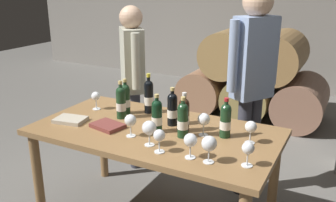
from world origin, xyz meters
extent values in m
cube|color=gray|center=(0.00, 4.20, 1.40)|extent=(10.00, 0.24, 2.80)
cylinder|color=#906548|center=(-0.63, 2.60, 0.30)|extent=(0.60, 0.90, 0.60)
cylinder|color=olive|center=(0.00, 2.60, 0.30)|extent=(0.60, 0.90, 0.60)
cylinder|color=#815C49|center=(0.63, 2.60, 0.30)|extent=(0.60, 0.90, 0.60)
cylinder|color=olive|center=(-0.32, 2.60, 0.85)|extent=(0.60, 0.90, 0.60)
cylinder|color=olive|center=(0.32, 2.60, 0.85)|extent=(0.60, 0.90, 0.60)
cube|color=olive|center=(0.00, 0.00, 0.74)|extent=(1.70, 0.90, 0.04)
cylinder|color=olive|center=(-0.77, -0.39, 0.36)|extent=(0.07, 0.07, 0.72)
cylinder|color=olive|center=(-0.77, 0.39, 0.36)|extent=(0.07, 0.07, 0.72)
cylinder|color=olive|center=(0.77, 0.39, 0.36)|extent=(0.07, 0.07, 0.72)
cylinder|color=#19381E|center=(0.48, 0.10, 0.85)|extent=(0.07, 0.07, 0.19)
sphere|color=#19381E|center=(0.48, 0.10, 0.96)|extent=(0.07, 0.07, 0.07)
cylinder|color=#19381E|center=(0.48, 0.10, 0.98)|extent=(0.03, 0.03, 0.06)
cylinder|color=#B21E23|center=(0.48, 0.10, 1.02)|extent=(0.03, 0.03, 0.02)
cylinder|color=silver|center=(0.48, 0.10, 0.85)|extent=(0.07, 0.07, 0.06)
cylinder|color=#19381E|center=(0.23, -0.02, 0.86)|extent=(0.07, 0.07, 0.19)
sphere|color=#19381E|center=(0.23, -0.02, 0.96)|extent=(0.07, 0.07, 0.07)
cylinder|color=#19381E|center=(0.23, -0.02, 0.98)|extent=(0.03, 0.03, 0.06)
cylinder|color=tan|center=(0.23, -0.02, 1.03)|extent=(0.03, 0.03, 0.02)
cylinder|color=silver|center=(0.23, -0.02, 0.85)|extent=(0.07, 0.07, 0.06)
cylinder|color=black|center=(0.04, -0.03, 0.85)|extent=(0.07, 0.07, 0.19)
sphere|color=black|center=(0.04, -0.03, 0.96)|extent=(0.07, 0.07, 0.07)
cylinder|color=black|center=(0.04, -0.03, 0.98)|extent=(0.03, 0.03, 0.06)
cylinder|color=tan|center=(0.04, -0.03, 1.02)|extent=(0.03, 0.03, 0.02)
cylinder|color=silver|center=(0.04, -0.03, 0.85)|extent=(0.07, 0.07, 0.06)
cylinder|color=#19381E|center=(-0.33, 0.08, 0.86)|extent=(0.07, 0.07, 0.20)
sphere|color=#19381E|center=(-0.33, 0.08, 0.97)|extent=(0.07, 0.07, 0.07)
cylinder|color=#19381E|center=(-0.33, 0.08, 0.99)|extent=(0.03, 0.03, 0.06)
cylinder|color=tan|center=(-0.33, 0.08, 1.04)|extent=(0.03, 0.03, 0.02)
cylinder|color=silver|center=(-0.33, 0.08, 0.85)|extent=(0.07, 0.07, 0.06)
cylinder|color=black|center=(0.19, 0.06, 0.86)|extent=(0.07, 0.07, 0.19)
sphere|color=black|center=(0.19, 0.06, 0.96)|extent=(0.07, 0.07, 0.07)
cylinder|color=black|center=(0.19, 0.06, 0.99)|extent=(0.03, 0.03, 0.06)
cylinder|color=silver|center=(0.19, 0.06, 1.03)|extent=(0.03, 0.03, 0.02)
cylinder|color=silver|center=(0.19, 0.06, 0.85)|extent=(0.07, 0.07, 0.06)
cylinder|color=black|center=(0.07, 0.13, 0.86)|extent=(0.07, 0.07, 0.20)
sphere|color=black|center=(0.07, 0.13, 0.96)|extent=(0.07, 0.07, 0.07)
cylinder|color=black|center=(0.07, 0.13, 0.99)|extent=(0.03, 0.03, 0.06)
cylinder|color=tan|center=(0.07, 0.13, 1.03)|extent=(0.03, 0.03, 0.02)
cylinder|color=silver|center=(0.07, 0.13, 0.85)|extent=(0.07, 0.07, 0.06)
cylinder|color=black|center=(-0.21, 0.28, 0.87)|extent=(0.07, 0.07, 0.22)
sphere|color=black|center=(-0.21, 0.28, 0.99)|extent=(0.07, 0.07, 0.07)
cylinder|color=black|center=(-0.21, 0.28, 1.01)|extent=(0.03, 0.03, 0.07)
cylinder|color=gold|center=(-0.21, 0.28, 1.06)|extent=(0.03, 0.03, 0.03)
cylinder|color=silver|center=(-0.21, 0.28, 0.86)|extent=(0.07, 0.07, 0.07)
cylinder|color=#19381E|center=(-0.36, 0.18, 0.86)|extent=(0.07, 0.07, 0.19)
sphere|color=#19381E|center=(-0.36, 0.18, 0.96)|extent=(0.07, 0.07, 0.07)
cylinder|color=#19381E|center=(-0.36, 0.18, 0.98)|extent=(0.03, 0.03, 0.06)
cylinder|color=tan|center=(-0.36, 0.18, 1.03)|extent=(0.03, 0.03, 0.02)
cylinder|color=silver|center=(-0.36, 0.18, 0.85)|extent=(0.07, 0.07, 0.06)
cylinder|color=white|center=(0.51, -0.28, 0.76)|extent=(0.06, 0.06, 0.00)
cylinder|color=white|center=(0.51, -0.28, 0.80)|extent=(0.01, 0.01, 0.07)
sphere|color=white|center=(0.51, -0.28, 0.88)|extent=(0.09, 0.09, 0.09)
cylinder|color=white|center=(0.34, 0.06, 0.76)|extent=(0.06, 0.06, 0.00)
cylinder|color=white|center=(0.34, 0.06, 0.80)|extent=(0.01, 0.01, 0.07)
sphere|color=white|center=(0.34, 0.06, 0.88)|extent=(0.08, 0.08, 0.08)
cylinder|color=white|center=(0.72, -0.22, 0.76)|extent=(0.06, 0.06, 0.00)
cylinder|color=white|center=(0.72, -0.22, 0.80)|extent=(0.01, 0.01, 0.07)
sphere|color=white|center=(0.72, -0.22, 0.87)|extent=(0.07, 0.07, 0.07)
cylinder|color=white|center=(0.20, -0.30, 0.76)|extent=(0.06, 0.06, 0.00)
cylinder|color=white|center=(0.20, -0.30, 0.80)|extent=(0.01, 0.01, 0.07)
sphere|color=white|center=(0.20, -0.30, 0.87)|extent=(0.07, 0.07, 0.07)
cylinder|color=white|center=(-0.08, -0.18, 0.76)|extent=(0.06, 0.06, 0.00)
cylinder|color=white|center=(-0.08, -0.18, 0.80)|extent=(0.01, 0.01, 0.07)
sphere|color=white|center=(-0.08, -0.18, 0.87)|extent=(0.08, 0.08, 0.08)
cylinder|color=white|center=(0.40, -0.28, 0.76)|extent=(0.06, 0.06, 0.00)
cylinder|color=white|center=(0.40, -0.28, 0.80)|extent=(0.01, 0.01, 0.07)
sphere|color=white|center=(0.40, -0.28, 0.87)|extent=(0.08, 0.08, 0.08)
cylinder|color=white|center=(0.65, 0.08, 0.76)|extent=(0.06, 0.06, 0.00)
cylinder|color=white|center=(0.65, 0.08, 0.80)|extent=(0.01, 0.01, 0.07)
sphere|color=white|center=(0.65, 0.08, 0.87)|extent=(0.08, 0.08, 0.08)
cylinder|color=white|center=(0.10, -0.24, 0.76)|extent=(0.06, 0.06, 0.00)
cylinder|color=white|center=(0.10, -0.24, 0.80)|extent=(0.01, 0.01, 0.07)
sphere|color=white|center=(0.10, -0.24, 0.88)|extent=(0.09, 0.09, 0.09)
cylinder|color=white|center=(-0.62, 0.15, 0.76)|extent=(0.06, 0.06, 0.00)
cylinder|color=white|center=(-0.62, 0.15, 0.80)|extent=(0.01, 0.01, 0.07)
sphere|color=white|center=(-0.62, 0.15, 0.87)|extent=(0.07, 0.07, 0.07)
cube|color=brown|center=(-0.31, -0.12, 0.77)|extent=(0.25, 0.20, 0.03)
cube|color=#B2A893|center=(-0.62, -0.16, 0.77)|extent=(0.24, 0.19, 0.03)
cylinder|color=#383842|center=(0.50, 0.80, 0.43)|extent=(0.11, 0.11, 0.85)
cylinder|color=#383842|center=(0.44, 0.70, 0.43)|extent=(0.11, 0.11, 0.85)
cube|color=#8499BC|center=(0.47, 0.75, 1.17)|extent=(0.32, 0.37, 0.64)
cylinder|color=#8499BC|center=(0.58, 0.93, 1.21)|extent=(0.08, 0.08, 0.54)
cylinder|color=#8499BC|center=(0.36, 0.57, 1.21)|extent=(0.08, 0.08, 0.54)
sphere|color=tan|center=(0.47, 0.75, 1.60)|extent=(0.23, 0.23, 0.23)
cylinder|color=#383842|center=(-0.68, 0.76, 0.38)|extent=(0.11, 0.11, 0.77)
cylinder|color=#383842|center=(-0.60, 0.68, 0.38)|extent=(0.11, 0.11, 0.77)
cube|color=#B2B29E|center=(-0.64, 0.72, 1.06)|extent=(0.35, 0.36, 0.58)
cylinder|color=#B2B29E|center=(-0.78, 0.88, 1.08)|extent=(0.08, 0.08, 0.49)
cylinder|color=#B2B29E|center=(-0.50, 0.56, 1.08)|extent=(0.08, 0.08, 0.49)
sphere|color=tan|center=(-0.64, 0.72, 1.44)|extent=(0.21, 0.21, 0.21)
camera|label=1|loc=(1.19, -2.07, 1.75)|focal=39.53mm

